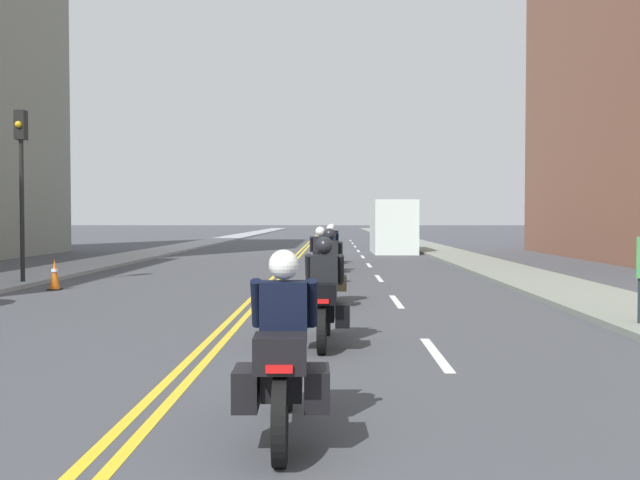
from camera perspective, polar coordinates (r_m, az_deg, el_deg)
The scene contains 15 objects.
ground_plane at distance 49.60m, azimuth -0.94°, elevation -0.35°, with size 264.00×264.00×0.00m, color #414348.
sidewalk_left at distance 50.45m, azimuth -9.64°, elevation -0.27°, with size 2.53×144.00×0.12m, color #96989F.
sidewalk_right at distance 49.91m, azimuth 7.85°, elevation -0.29°, with size 2.53×144.00×0.12m, color gray.
centreline_yellow_inner at distance 49.60m, azimuth -1.08°, elevation -0.35°, with size 0.12×132.00×0.01m, color yellow.
centreline_yellow_outer at distance 49.60m, azimuth -0.81°, elevation -0.35°, with size 0.12×132.00×0.01m, color yellow.
lane_dashes_white at distance 30.62m, azimuth 3.74°, elevation -1.68°, with size 0.14×56.40×0.01m.
motorcycle_0 at distance 5.97m, azimuth -3.01°, elevation -9.78°, with size 0.77×2.21×1.60m.
motorcycle_1 at distance 10.22m, azimuth 0.33°, elevation -5.01°, with size 0.77×2.21×1.59m.
motorcycle_2 at distance 15.01m, azimuth 0.74°, elevation -2.78°, with size 0.77×2.14×1.64m.
motorcycle_3 at distance 19.30m, azimuth 0.01°, elevation -1.79°, with size 0.77×2.31×1.63m.
motorcycle_4 at distance 24.10m, azimuth 0.86°, elevation -1.07°, with size 0.77×2.28×1.64m.
motorcycle_5 at distance 28.58m, azimuth 0.94°, elevation -0.59°, with size 0.77×2.14×1.63m.
traffic_cone_0 at distance 19.35m, azimuth -20.86°, elevation -2.66°, with size 0.32×0.32×0.80m.
traffic_light_near at distance 20.85m, azimuth -23.22°, elevation 5.64°, with size 0.28×0.38×4.80m.
parked_truck at distance 38.21m, azimuth 5.90°, elevation 0.91°, with size 2.20×6.50×2.80m.
Camera 1 is at (1.78, -1.53, 1.86)m, focal length 39.17 mm.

